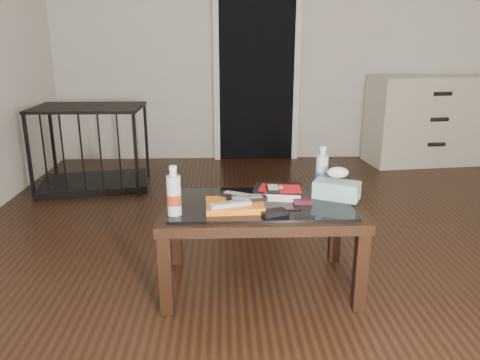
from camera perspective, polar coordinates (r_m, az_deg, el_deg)
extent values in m
plane|color=black|center=(2.91, 13.38, -9.27)|extent=(5.00, 5.00, 0.00)
plane|color=beige|center=(5.07, 6.79, 17.76)|extent=(5.00, 0.00, 5.00)
cube|color=black|center=(5.00, 2.04, 13.86)|extent=(0.80, 0.05, 2.00)
cube|color=silver|center=(4.96, -2.93, 13.83)|extent=(0.06, 0.04, 2.04)
cube|color=silver|center=(5.02, 6.99, 13.76)|extent=(0.06, 0.04, 2.04)
cube|color=black|center=(2.26, -9.03, -11.38)|extent=(0.06, 0.06, 0.40)
cube|color=black|center=(2.33, 14.47, -10.75)|extent=(0.06, 0.06, 0.40)
cube|color=black|center=(2.72, -7.78, -6.21)|extent=(0.06, 0.06, 0.40)
cube|color=black|center=(2.79, 11.50, -5.86)|extent=(0.06, 0.06, 0.40)
cube|color=black|center=(2.39, 2.47, -3.58)|extent=(1.00, 0.60, 0.05)
cube|color=black|center=(2.38, 2.48, -2.88)|extent=(0.90, 0.50, 0.01)
cube|color=beige|center=(5.26, 21.91, 6.79)|extent=(1.25, 0.63, 0.90)
cylinder|color=black|center=(5.07, 22.82, 4.02)|extent=(0.18, 0.06, 0.04)
cylinder|color=black|center=(5.02, 23.15, 6.80)|extent=(0.18, 0.06, 0.04)
cylinder|color=black|center=(4.99, 23.48, 9.62)|extent=(0.18, 0.06, 0.04)
cube|color=black|center=(4.35, -17.26, -0.36)|extent=(0.99, 0.75, 0.06)
cube|color=black|center=(4.21, -18.05, 8.39)|extent=(0.99, 0.75, 0.02)
cube|color=black|center=(4.15, -24.35, 2.67)|extent=(0.03, 0.03, 0.70)
cube|color=black|center=(3.91, -12.58, 2.97)|extent=(0.03, 0.03, 0.70)
cube|color=black|center=(4.66, -21.87, 4.37)|extent=(0.03, 0.03, 0.70)
cube|color=black|center=(4.44, -11.34, 4.71)|extent=(0.03, 0.03, 0.70)
cube|color=orange|center=(2.29, -0.64, -3.09)|extent=(0.29, 0.22, 0.03)
cube|color=#B6B6BB|center=(2.24, -1.18, -2.92)|extent=(0.21, 0.11, 0.02)
cube|color=black|center=(2.31, 0.85, -2.29)|extent=(0.21, 0.08, 0.02)
cube|color=black|center=(2.36, -0.15, -1.88)|extent=(0.20, 0.13, 0.02)
cube|color=black|center=(2.48, 4.61, -1.43)|extent=(0.28, 0.24, 0.05)
cube|color=red|center=(2.45, 4.66, -0.97)|extent=(0.22, 0.18, 0.01)
cube|color=black|center=(2.41, 4.03, -1.02)|extent=(0.07, 0.10, 0.02)
cube|color=black|center=(2.38, 7.70, -2.61)|extent=(0.09, 0.05, 0.02)
cube|color=black|center=(2.22, 4.16, -3.98)|extent=(0.14, 0.11, 0.02)
cylinder|color=silver|center=(2.20, -8.07, -1.28)|extent=(0.08, 0.08, 0.24)
cylinder|color=silver|center=(2.60, 9.96, 1.47)|extent=(0.07, 0.07, 0.24)
cube|color=teal|center=(2.48, 11.71, -1.19)|extent=(0.26, 0.21, 0.09)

